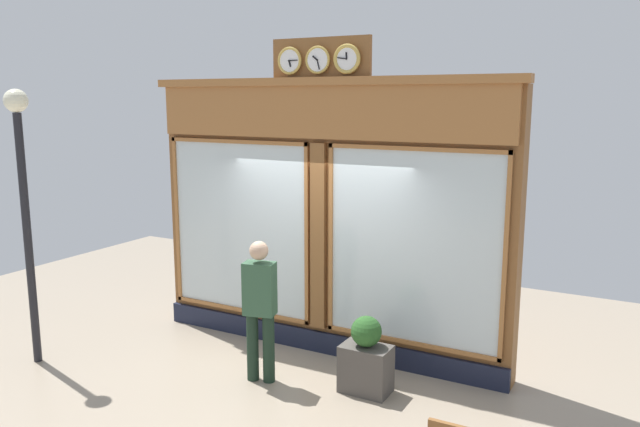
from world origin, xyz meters
The scene contains 5 objects.
shop_facade centered at (0.00, -0.13, 1.79)m, with size 5.02×0.42×4.02m.
pedestrian centered at (0.19, 1.10, 0.93)m, with size 0.40×0.30×1.69m.
street_lamp centered at (3.00, 2.00, 2.26)m, with size 0.28×0.28×3.40m.
planter_box centered at (-1.01, 0.77, 0.27)m, with size 0.56×0.36×0.55m, color #4C4742.
planter_shrub centered at (-1.01, 0.77, 0.72)m, with size 0.35×0.35×0.35m, color #285623.
Camera 1 is at (-3.75, 6.87, 3.29)m, focal length 35.22 mm.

